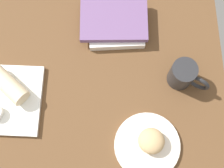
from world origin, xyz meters
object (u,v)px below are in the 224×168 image
at_px(scone_pastry, 151,141).
at_px(square_plate, 6,100).
at_px(coffee_mug, 183,75).
at_px(book_stack, 115,24).
at_px(round_plate, 147,145).
at_px(breakfast_wrap, 9,86).

bearing_deg(scone_pastry, square_plate, -18.47).
bearing_deg(scone_pastry, coffee_mug, -119.50).
bearing_deg(book_stack, square_plate, 33.98).
xyz_separation_m(square_plate, coffee_mug, (-0.56, -0.05, 0.04)).
xyz_separation_m(scone_pastry, book_stack, (0.09, -0.39, -0.01)).
xyz_separation_m(round_plate, book_stack, (0.08, -0.40, 0.02)).
bearing_deg(scone_pastry, round_plate, 44.13).
bearing_deg(square_plate, round_plate, 159.95).
distance_m(round_plate, square_plate, 0.46).
bearing_deg(breakfast_wrap, round_plate, 109.45).
relative_size(round_plate, scone_pastry, 2.53).
bearing_deg(square_plate, book_stack, -146.02).
relative_size(scone_pastry, breakfast_wrap, 0.62).
bearing_deg(breakfast_wrap, square_plate, 16.19).
bearing_deg(breakfast_wrap, coffee_mug, 135.68).
xyz_separation_m(breakfast_wrap, book_stack, (-0.34, -0.20, -0.02)).
bearing_deg(scone_pastry, breakfast_wrap, -23.36).
bearing_deg(square_plate, breakfast_wrap, -118.29).
relative_size(square_plate, breakfast_wrap, 1.75).
bearing_deg(square_plate, scone_pastry, 161.53).
bearing_deg(coffee_mug, breakfast_wrap, 1.21).
height_order(scone_pastry, coffee_mug, coffee_mug).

